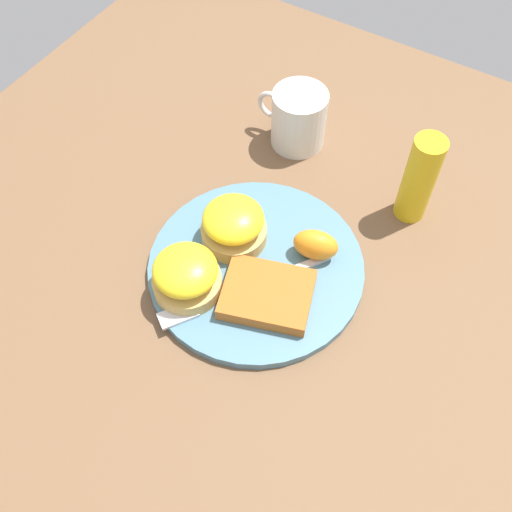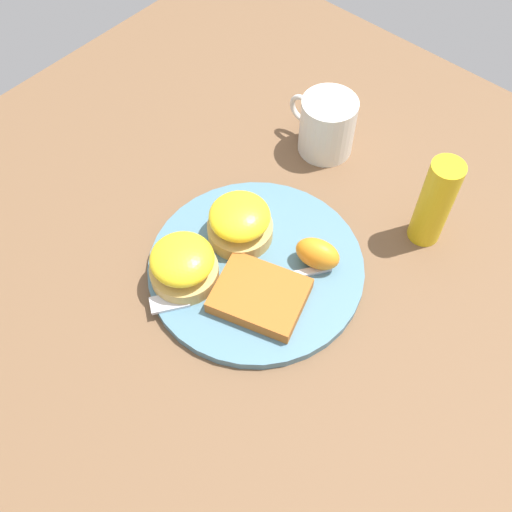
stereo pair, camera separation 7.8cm
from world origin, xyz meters
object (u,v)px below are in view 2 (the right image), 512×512
object	(u,v)px
cup	(327,125)
condiment_bottle	(435,203)
sandwich_benedict_left	(240,222)
orange_wedge	(318,254)
fork	(230,289)
hashbrown_patty	(260,295)
sandwich_benedict_right	(183,264)

from	to	relation	value
cup	condiment_bottle	distance (m)	0.21
sandwich_benedict_left	orange_wedge	xyz separation A→B (m)	(-0.11, -0.03, -0.01)
condiment_bottle	orange_wedge	bearing A→B (deg)	61.97
sandwich_benedict_left	fork	distance (m)	0.09
fork	condiment_bottle	world-z (taller)	condiment_bottle
fork	cup	distance (m)	0.30
sandwich_benedict_left	hashbrown_patty	xyz separation A→B (m)	(-0.09, 0.06, -0.02)
sandwich_benedict_right	orange_wedge	world-z (taller)	sandwich_benedict_right
hashbrown_patty	cup	size ratio (longest dim) A/B	0.99
sandwich_benedict_right	cup	distance (m)	0.32
cup	condiment_bottle	xyz separation A→B (m)	(-0.21, 0.04, 0.02)
sandwich_benedict_left	condiment_bottle	xyz separation A→B (m)	(-0.18, -0.18, 0.03)
hashbrown_patty	fork	bearing A→B (deg)	21.69
sandwich_benedict_left	sandwich_benedict_right	distance (m)	0.10
sandwich_benedict_left	hashbrown_patty	distance (m)	0.11
fork	hashbrown_patty	bearing A→B (deg)	-158.31
sandwich_benedict_left	condiment_bottle	bearing A→B (deg)	-135.95
condiment_bottle	fork	bearing A→B (deg)	61.79
sandwich_benedict_right	fork	size ratio (longest dim) A/B	0.43
hashbrown_patty	orange_wedge	distance (m)	0.09
orange_wedge	condiment_bottle	xyz separation A→B (m)	(-0.08, -0.15, 0.03)
sandwich_benedict_left	sandwich_benedict_right	world-z (taller)	same
orange_wedge	condiment_bottle	bearing A→B (deg)	-118.03
fork	cup	size ratio (longest dim) A/B	1.83
hashbrown_patty	condiment_bottle	distance (m)	0.26
sandwich_benedict_left	hashbrown_patty	size ratio (longest dim) A/B	0.79
sandwich_benedict_left	fork	bearing A→B (deg)	123.48
sandwich_benedict_left	condiment_bottle	world-z (taller)	condiment_bottle
orange_wedge	fork	size ratio (longest dim) A/B	0.29
sandwich_benedict_left	orange_wedge	distance (m)	0.11
fork	condiment_bottle	bearing A→B (deg)	-118.21
fork	condiment_bottle	size ratio (longest dim) A/B	1.48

